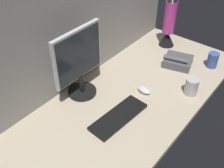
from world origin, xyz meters
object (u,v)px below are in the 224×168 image
object	(u,v)px
mouse	(144,90)
mug_ceramic_blue	(213,60)
keyboard	(119,117)
lava_lamp	(169,25)
mug_steel	(192,86)
desk_phone	(178,61)
monitor	(79,61)

from	to	relation	value
mouse	mug_ceramic_blue	size ratio (longest dim) A/B	0.87
mug_ceramic_blue	keyboard	bearing A→B (deg)	166.18
keyboard	mug_ceramic_blue	size ratio (longest dim) A/B	3.34
lava_lamp	mouse	bearing A→B (deg)	-162.68
mug_ceramic_blue	mug_steel	bearing A→B (deg)	-177.33
mug_steel	lava_lamp	bearing A→B (deg)	44.74
mouse	keyboard	bearing A→B (deg)	-168.22
keyboard	mouse	world-z (taller)	mouse
mug_steel	desk_phone	world-z (taller)	mug_steel
keyboard	mug_steel	size ratio (longest dim) A/B	3.34
mug_ceramic_blue	desk_phone	xyz separation A→B (cm)	(-13.74, 19.84, -2.36)
mug_steel	desk_phone	bearing A→B (deg)	43.35
desk_phone	mug_steel	bearing A→B (deg)	-136.65
mouse	monitor	bearing A→B (deg)	138.09
keyboard	lava_lamp	size ratio (longest dim) A/B	0.91
keyboard	lava_lamp	xyz separation A→B (cm)	(88.66, 20.35, 15.97)
monitor	lava_lamp	bearing A→B (deg)	-7.94
monitor	lava_lamp	distance (cm)	86.60
lava_lamp	mug_steel	bearing A→B (deg)	-135.26
lava_lamp	mug_ceramic_blue	bearing A→B (deg)	-98.63
monitor	lava_lamp	size ratio (longest dim) A/B	1.09
mug_steel	keyboard	bearing A→B (deg)	154.41
mouse	mug_steel	size ratio (longest dim) A/B	0.87
mug_steel	desk_phone	xyz separation A→B (cm)	(22.82, 21.54, -2.36)
keyboard	mouse	distance (cm)	28.49
mug_steel	lava_lamp	world-z (taller)	lava_lamp
keyboard	desk_phone	xyz separation A→B (cm)	(68.76, -0.46, 2.19)
mug_steel	mug_ceramic_blue	bearing A→B (deg)	2.67
mouse	mug_ceramic_blue	world-z (taller)	mug_ceramic_blue
keyboard	lava_lamp	bearing A→B (deg)	17.00
keyboard	mug_steel	distance (cm)	51.13
keyboard	lava_lamp	distance (cm)	92.36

